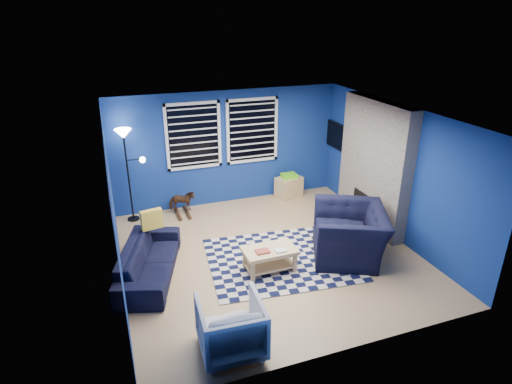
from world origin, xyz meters
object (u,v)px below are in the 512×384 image
coffee_table (270,255)px  rocking_horse (182,202)px  armchair_big (350,233)px  cabinet (289,187)px  tv (339,137)px  sofa (149,260)px  armchair_bent (231,326)px  floor_lamp (126,147)px

coffee_table → rocking_horse: bearing=110.0°
armchair_big → cabinet: armchair_big is taller
tv → rocking_horse: 3.76m
sofa → coffee_table: size_ratio=2.20×
armchair_bent → coffee_table: (1.12, 1.51, -0.07)m
tv → coffee_table: (-2.63, -2.49, -1.10)m
tv → floor_lamp: floor_lamp is taller
coffee_table → cabinet: size_ratio=1.34×
sofa → floor_lamp: floor_lamp is taller
cabinet → rocking_horse: bearing=166.4°
sofa → rocking_horse: bearing=-6.4°
sofa → floor_lamp: (-0.06, 2.20, 1.29)m
cabinet → floor_lamp: floor_lamp is taller
tv → armchair_bent: (-3.75, -4.00, -1.03)m
armchair_bent → floor_lamp: floor_lamp is taller
sofa → armchair_bent: armchair_bent is taller
sofa → tv: bearing=-49.2°
armchair_bent → armchair_big: bearing=-146.6°
tv → floor_lamp: bearing=176.9°
armchair_big → floor_lamp: bearing=-103.9°
rocking_horse → cabinet: bearing=-76.2°
tv → rocking_horse: tv is taller
armchair_bent → cabinet: size_ratio=1.24×
coffee_table → floor_lamp: 3.59m
armchair_bent → floor_lamp: size_ratio=0.42×
coffee_table → cabinet: bearing=60.5°
sofa → rocking_horse: 2.29m
cabinet → armchair_bent: bearing=-138.2°
sofa → cabinet: (3.44, 2.20, -0.03)m
armchair_bent → cabinet: 5.02m
armchair_bent → rocking_horse: size_ratio=1.49×
coffee_table → armchair_bent: bearing=-126.4°
tv → cabinet: bearing=167.0°
rocking_horse → floor_lamp: floor_lamp is taller
armchair_big → floor_lamp: (-3.43, 2.74, 1.14)m
tv → floor_lamp: 4.58m
tv → sofa: tv is taller
coffee_table → tv: bearing=43.4°
tv → armchair_bent: size_ratio=1.23×
rocking_horse → cabinet: size_ratio=0.83×
tv → coffee_table: tv is taller
rocking_horse → coffee_table: bearing=-148.7°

